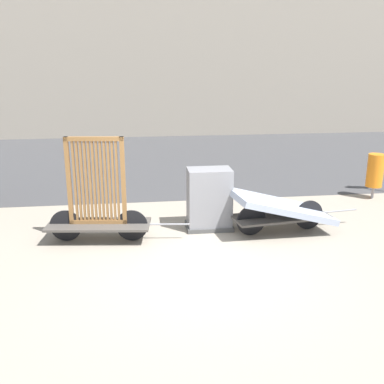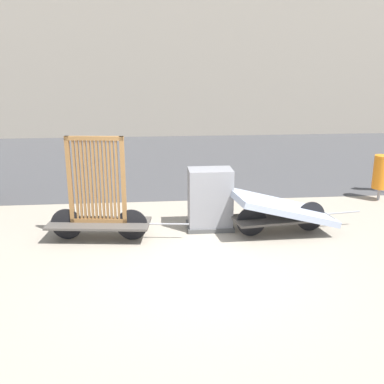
# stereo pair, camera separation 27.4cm
# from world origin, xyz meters

# --- Properties ---
(ground_plane) EXTENTS (60.00, 60.00, 0.00)m
(ground_plane) POSITION_xyz_m (0.00, 0.00, 0.00)
(ground_plane) COLOR gray
(road_strip) EXTENTS (56.00, 9.10, 0.01)m
(road_strip) POSITION_xyz_m (0.00, 8.08, 0.00)
(road_strip) COLOR #424244
(road_strip) RESTS_ON ground_plane
(bike_cart_with_bedframe) EXTENTS (2.50, 0.87, 1.84)m
(bike_cart_with_bedframe) POSITION_xyz_m (-1.64, 1.39, 0.64)
(bike_cart_with_bedframe) COLOR #4C4742
(bike_cart_with_bedframe) RESTS_ON ground_plane
(bike_cart_with_mattress) EXTENTS (2.56, 1.26, 0.81)m
(bike_cart_with_mattress) POSITION_xyz_m (1.65, 1.39, 0.45)
(bike_cart_with_mattress) COLOR #4C4742
(bike_cart_with_mattress) RESTS_ON ground_plane
(utility_cabinet) EXTENTS (0.86, 0.58, 1.15)m
(utility_cabinet) POSITION_xyz_m (0.37, 1.76, 0.53)
(utility_cabinet) COLOR #4C4C4C
(utility_cabinet) RESTS_ON ground_plane
(trash_bin) EXTENTS (0.36, 0.36, 1.04)m
(trash_bin) POSITION_xyz_m (4.43, 3.18, 0.65)
(trash_bin) COLOR gray
(trash_bin) RESTS_ON ground_plane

